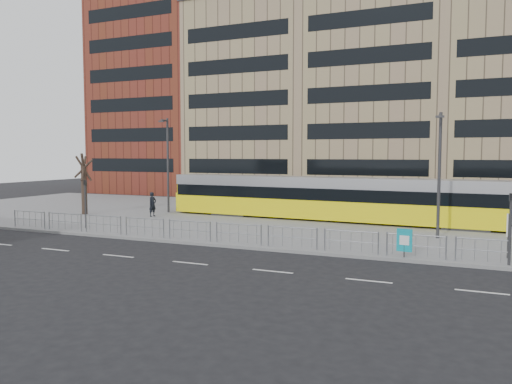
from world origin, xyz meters
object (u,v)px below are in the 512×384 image
at_px(tram, 338,199).
at_px(lamp_post_east, 439,169).
at_px(ad_panel, 404,241).
at_px(bare_tree, 83,152).
at_px(traffic_light_west, 85,198).
at_px(traffic_light_east, 511,219).
at_px(pedestrian, 153,204).
at_px(lamp_post_west, 167,161).

xyz_separation_m(tram, lamp_post_east, (6.97, -5.06, 2.35)).
height_order(ad_panel, lamp_post_east, lamp_post_east).
bearing_deg(lamp_post_east, bare_tree, 177.70).
bearing_deg(traffic_light_west, traffic_light_east, 11.52).
distance_m(pedestrian, traffic_light_west, 6.80).
height_order(ad_panel, lamp_post_west, lamp_post_west).
relative_size(ad_panel, traffic_light_east, 0.43).
height_order(traffic_light_west, lamp_post_west, lamp_post_west).
xyz_separation_m(lamp_post_east, bare_tree, (-26.48, 1.06, 1.01)).
distance_m(lamp_post_west, bare_tree, 6.57).
relative_size(ad_panel, bare_tree, 0.20).
bearing_deg(pedestrian, tram, -66.01).
bearing_deg(traffic_light_east, bare_tree, -171.06).
distance_m(traffic_light_west, traffic_light_east, 24.35).
bearing_deg(ad_panel, traffic_light_east, 9.05).
relative_size(pedestrian, lamp_post_east, 0.26).
bearing_deg(lamp_post_east, lamp_post_west, 167.48).
relative_size(lamp_post_east, bare_tree, 1.06).
distance_m(ad_panel, pedestrian, 21.13).
bearing_deg(bare_tree, tram, 11.59).
height_order(traffic_light_east, lamp_post_east, lamp_post_east).
bearing_deg(pedestrian, traffic_light_west, -172.78).
bearing_deg(tram, lamp_post_east, -32.71).
bearing_deg(bare_tree, traffic_light_west, -47.23).
bearing_deg(traffic_light_east, lamp_post_west, 178.58).
bearing_deg(bare_tree, lamp_post_east, -2.30).
relative_size(lamp_post_west, bare_tree, 1.15).
distance_m(lamp_post_east, bare_tree, 26.52).
bearing_deg(lamp_post_east, traffic_light_east, -61.84).
bearing_deg(traffic_light_west, lamp_post_west, 104.27).
relative_size(ad_panel, lamp_post_east, 0.19).
relative_size(pedestrian, traffic_light_east, 0.60).
bearing_deg(lamp_post_west, ad_panel, -28.49).
relative_size(ad_panel, lamp_post_west, 0.17).
height_order(pedestrian, bare_tree, bare_tree).
xyz_separation_m(traffic_light_west, bare_tree, (-5.41, 5.85, 2.94)).
xyz_separation_m(ad_panel, lamp_post_east, (1.10, 6.15, 3.14)).
xyz_separation_m(lamp_post_west, lamp_post_east, (21.04, -4.67, -0.29)).
height_order(tram, traffic_light_west, tram).
distance_m(pedestrian, lamp_post_east, 20.93).
distance_m(tram, traffic_light_west, 17.21).
distance_m(traffic_light_west, bare_tree, 8.49).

